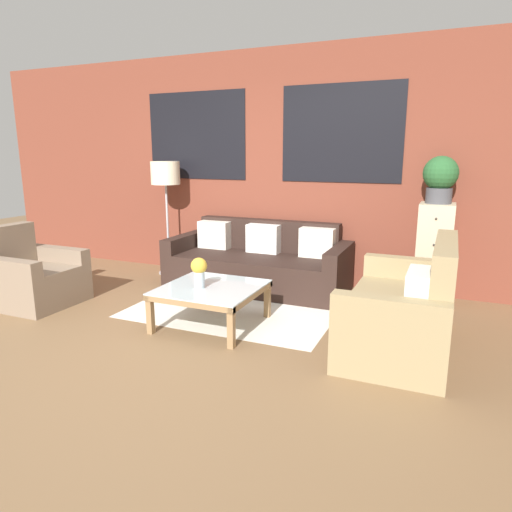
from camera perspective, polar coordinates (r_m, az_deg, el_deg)
name	(u,v)px	position (r m, az deg, el deg)	size (l,w,h in m)	color
ground_plane	(155,347)	(3.98, -12.52, -11.04)	(16.00, 16.00, 0.00)	brown
wall_back_brick	(265,167)	(5.79, 1.15, 11.01)	(8.40, 0.09, 2.80)	brown
rug	(238,306)	(4.86, -2.22, -6.25)	(2.07, 1.61, 0.00)	silver
couch_dark	(259,264)	(5.45, 0.32, -1.03)	(2.12, 0.88, 0.78)	black
settee_vintage	(405,312)	(3.95, 18.08, -6.68)	(0.80, 1.47, 0.92)	#99845B
armchair_corner	(34,278)	(5.41, -26.00, -2.53)	(0.80, 0.78, 0.84)	#84705B
coffee_table	(211,292)	(4.27, -5.61, -4.52)	(0.88, 0.88, 0.38)	silver
floor_lamp	(166,178)	(6.07, -11.24, 9.55)	(0.37, 0.37, 1.48)	#B2B2B7
drawer_cabinet	(434,254)	(5.20, 21.32, 0.26)	(0.35, 0.41, 1.07)	#C6B793
potted_plant	(440,178)	(5.10, 22.05, 9.06)	(0.35, 0.35, 0.48)	#47474C
flower_vase	(199,270)	(4.18, -7.14, -1.77)	(0.15, 0.15, 0.28)	#ADBCC6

